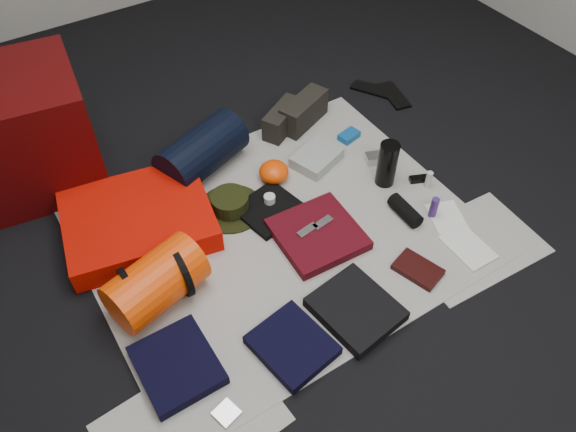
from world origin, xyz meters
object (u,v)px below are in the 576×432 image
navy_duffel (202,151)px  water_bottle (387,164)px  red_cabinet (14,135)px  stuff_sack (156,282)px  compact_camera (376,158)px  sleeping_pad (138,220)px  paperback_book (418,269)px

navy_duffel → water_bottle: bearing=-58.1°
red_cabinet → water_bottle: bearing=-25.5°
stuff_sack → compact_camera: (1.22, 0.17, -0.09)m
red_cabinet → sleeping_pad: (0.31, -0.57, -0.21)m
red_cabinet → navy_duffel: (0.72, -0.38, -0.15)m
water_bottle → paperback_book: size_ratio=1.21×
navy_duffel → water_bottle: 0.86m
navy_duffel → water_bottle: water_bottle is taller
water_bottle → compact_camera: size_ratio=2.18×
navy_duffel → stuff_sack: bearing=-149.8°
compact_camera → paperback_book: compact_camera is taller
water_bottle → compact_camera: bearing=66.9°
red_cabinet → stuff_sack: size_ratio=1.75×
sleeping_pad → stuff_sack: stuff_sack is taller
sleeping_pad → paperback_book: 1.20m
stuff_sack → water_bottle: bearing=1.9°
sleeping_pad → red_cabinet: bearing=118.3°
sleeping_pad → navy_duffel: 0.45m
stuff_sack → navy_duffel: navy_duffel is taller
red_cabinet → navy_duffel: 0.82m
water_bottle → compact_camera: (0.06, 0.13, -0.09)m
sleeping_pad → paperback_book: size_ratio=3.27×
red_cabinet → stuff_sack: red_cabinet is taller
water_bottle → stuff_sack: bearing=-178.1°
sleeping_pad → paperback_book: sleeping_pad is taller
paperback_book → navy_duffel: bearing=96.9°
red_cabinet → water_bottle: size_ratio=2.85×
navy_duffel → sleeping_pad: bearing=-174.6°
sleeping_pad → paperback_book: bearing=-43.7°
red_cabinet → water_bottle: 1.67m
red_cabinet → sleeping_pad: red_cabinet is taller
navy_duffel → paperback_book: 1.12m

